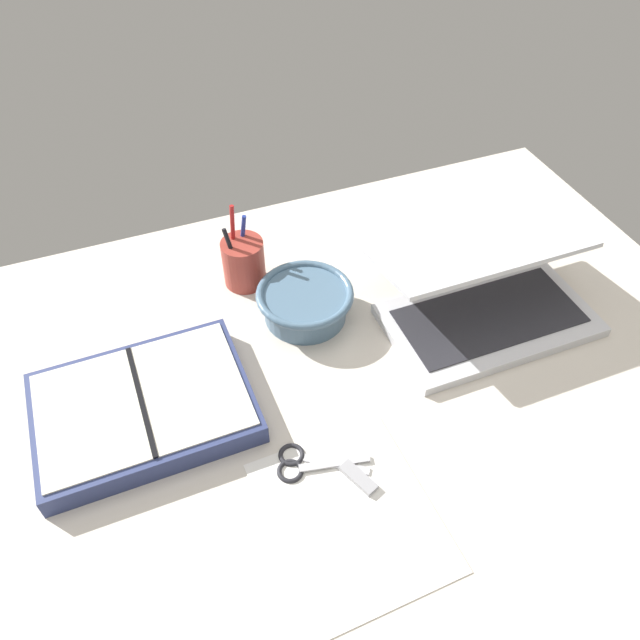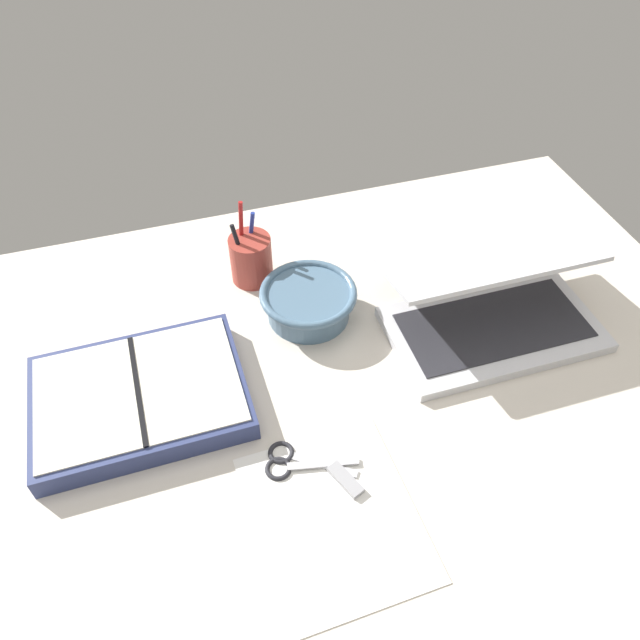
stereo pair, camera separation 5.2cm
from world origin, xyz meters
TOP-DOWN VIEW (x-y plane):
  - desk_top at (0.00, 0.00)cm, footprint 140.00×100.00cm
  - laptop at (29.89, 5.38)cm, footprint 35.97×28.49cm
  - bowl at (0.59, 16.21)cm, footprint 17.08×17.08cm
  - pen_cup at (-6.76, 28.91)cm, footprint 7.78×7.78cm
  - planner at (-29.95, 5.03)cm, footprint 32.64×24.28cm
  - scissors at (-10.40, -11.99)cm, footprint 13.54×9.19cm
  - paper_sheet_front at (-6.99, -21.93)cm, footprint 22.93×27.22cm
  - usb_drive at (-3.92, -17.03)cm, footprint 4.22×7.27cm

SIDE VIEW (x-z plane):
  - desk_top at x=0.00cm, z-range 0.00..2.00cm
  - paper_sheet_front at x=-6.99cm, z-range 2.00..2.16cm
  - scissors at x=-10.40cm, z-range 1.94..2.74cm
  - usb_drive at x=-3.92cm, z-range 2.00..3.00cm
  - planner at x=-29.95cm, z-range 1.91..6.11cm
  - bowl at x=0.59cm, z-range 2.36..8.40cm
  - pen_cup at x=-6.76cm, z-range -1.26..14.70cm
  - laptop at x=29.89cm, z-range -0.40..14.01cm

